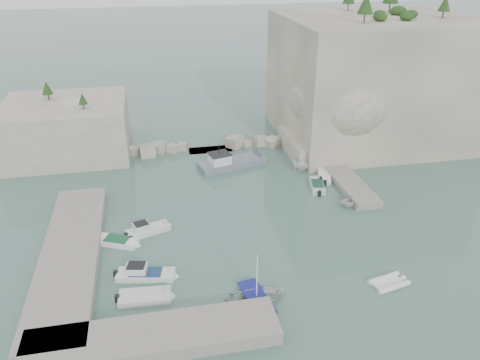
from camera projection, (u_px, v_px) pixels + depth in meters
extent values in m
plane|color=#4E7567|center=(252.00, 234.00, 46.19)|extent=(400.00, 400.00, 0.00)
cube|color=beige|center=(374.00, 79.00, 66.61)|extent=(26.00, 22.00, 17.00)
cube|color=beige|center=(316.00, 144.00, 63.70)|extent=(8.00, 10.00, 2.50)
cube|color=beige|center=(67.00, 128.00, 62.99)|extent=(16.00, 14.00, 7.00)
cube|color=#9E9689|center=(70.00, 255.00, 42.05)|extent=(5.00, 24.00, 1.10)
cube|color=#9E9689|center=(154.00, 337.00, 33.21)|extent=(18.00, 4.00, 1.10)
cube|color=#9E9689|center=(342.00, 175.00, 57.16)|extent=(3.00, 16.00, 0.80)
cube|color=beige|center=(210.00, 145.00, 64.98)|extent=(28.00, 3.00, 1.40)
imported|color=white|center=(256.00, 302.00, 37.35)|extent=(5.43, 4.32, 1.01)
imported|color=silver|center=(351.00, 206.00, 51.15)|extent=(3.35, 2.97, 1.62)
imported|color=white|center=(309.00, 168.00, 59.77)|extent=(5.32, 2.93, 1.94)
cylinder|color=white|center=(257.00, 276.00, 36.18)|extent=(0.10, 0.10, 4.20)
cone|color=#1E4219|center=(366.00, 3.00, 56.52)|extent=(1.96, 1.96, 2.45)
cone|color=#1E4219|center=(445.00, 3.00, 60.60)|extent=(1.57, 1.57, 1.96)
cone|color=#1E4219|center=(47.00, 88.00, 62.09)|extent=(1.40, 1.40, 1.75)
cone|color=#1E4219|center=(82.00, 99.00, 58.74)|extent=(1.12, 1.12, 1.40)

